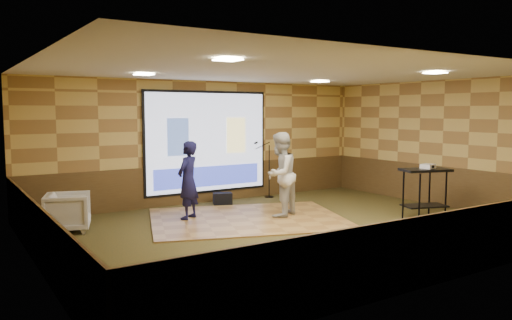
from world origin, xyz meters
TOP-DOWN VIEW (x-y plane):
  - ground at (0.00, 0.00)m, footprint 9.00×9.00m
  - room_shell at (0.00, 0.00)m, footprint 9.04×7.04m
  - wainscot_back at (0.00, 3.48)m, footprint 9.00×0.04m
  - wainscot_front at (0.00, -3.48)m, footprint 9.00×0.04m
  - wainscot_left at (-4.48, 0.00)m, footprint 0.04×7.00m
  - wainscot_right at (4.48, 0.00)m, footprint 0.04×7.00m
  - projector_screen at (0.00, 3.44)m, footprint 3.32×0.06m
  - downlight_nw at (-2.20, 1.80)m, footprint 0.32×0.32m
  - downlight_ne at (2.20, 1.80)m, footprint 0.32×0.32m
  - downlight_sw at (-2.20, -1.50)m, footprint 0.32×0.32m
  - downlight_se at (2.20, -1.50)m, footprint 0.32×0.32m
  - dance_floor at (-0.23, 1.20)m, footprint 4.73×4.15m
  - player_left at (-1.30, 1.81)m, footprint 0.71×0.66m
  - player_right at (0.47, 1.00)m, footprint 1.08×1.00m
  - av_table at (3.01, -0.71)m, footprint 1.00×0.53m
  - projector at (3.09, -0.71)m, footprint 0.32×0.28m
  - mic_stand at (1.62, 3.19)m, footprint 0.58×0.24m
  - banquet_chair at (-3.62, 2.14)m, footprint 1.00×0.99m
  - duffel_bag at (0.16, 2.98)m, footprint 0.53×0.44m

SIDE VIEW (x-z plane):
  - ground at x=0.00m, z-range 0.00..0.00m
  - dance_floor at x=-0.23m, z-range 0.00..0.03m
  - duffel_bag at x=0.16m, z-range 0.00..0.28m
  - banquet_chair at x=-3.62m, z-range 0.00..0.73m
  - wainscot_back at x=0.00m, z-range 0.00..0.95m
  - wainscot_front at x=0.00m, z-range 0.00..0.95m
  - wainscot_left at x=-4.48m, z-range 0.00..0.95m
  - wainscot_right at x=4.48m, z-range 0.00..0.95m
  - mic_stand at x=1.62m, z-range -0.25..1.24m
  - av_table at x=3.01m, z-range 0.23..1.28m
  - player_left at x=-1.30m, z-range 0.03..1.65m
  - player_right at x=0.47m, z-range 0.03..1.82m
  - projector at x=3.09m, z-range 1.06..1.15m
  - projector_screen at x=0.00m, z-range 0.21..2.73m
  - room_shell at x=0.00m, z-range 0.58..3.60m
  - downlight_nw at x=-2.20m, z-range 2.96..2.98m
  - downlight_ne at x=2.20m, z-range 2.96..2.98m
  - downlight_sw at x=-2.20m, z-range 2.96..2.98m
  - downlight_se at x=2.20m, z-range 2.96..2.98m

